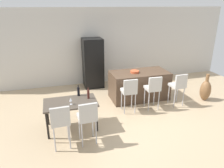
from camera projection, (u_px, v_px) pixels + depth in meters
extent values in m
plane|color=tan|center=(132.00, 110.00, 6.38)|extent=(10.00, 10.00, 0.00)
cube|color=beige|center=(109.00, 46.00, 8.30)|extent=(10.00, 0.12, 2.90)
cube|color=#4C3828|center=(139.00, 85.00, 7.04)|extent=(1.89, 0.96, 0.92)
cube|color=beige|center=(129.00, 91.00, 6.08)|extent=(0.42, 0.42, 0.08)
cube|color=beige|center=(131.00, 86.00, 5.85)|extent=(0.40, 0.08, 0.36)
cylinder|color=#B2B2B7|center=(122.00, 100.00, 6.32)|extent=(0.03, 0.03, 0.61)
cylinder|color=#B2B2B7|center=(132.00, 99.00, 6.39)|extent=(0.03, 0.03, 0.61)
cylinder|color=#B2B2B7|center=(125.00, 105.00, 6.03)|extent=(0.03, 0.03, 0.61)
cylinder|color=#B2B2B7|center=(135.00, 104.00, 6.09)|extent=(0.03, 0.03, 0.61)
cube|color=beige|center=(152.00, 88.00, 6.28)|extent=(0.41, 0.41, 0.08)
cube|color=beige|center=(155.00, 83.00, 6.04)|extent=(0.40, 0.07, 0.36)
cylinder|color=#B2B2B7|center=(145.00, 97.00, 6.51)|extent=(0.03, 0.03, 0.61)
cylinder|color=#B2B2B7|center=(154.00, 96.00, 6.58)|extent=(0.03, 0.03, 0.61)
cylinder|color=#B2B2B7|center=(149.00, 102.00, 6.22)|extent=(0.03, 0.03, 0.61)
cylinder|color=#B2B2B7|center=(159.00, 100.00, 6.29)|extent=(0.03, 0.03, 0.61)
cube|color=beige|center=(177.00, 85.00, 6.49)|extent=(0.42, 0.42, 0.08)
cube|color=beige|center=(181.00, 80.00, 6.27)|extent=(0.40, 0.08, 0.36)
cylinder|color=#B2B2B7|center=(169.00, 94.00, 6.71)|extent=(0.03, 0.03, 0.61)
cylinder|color=#B2B2B7|center=(177.00, 93.00, 6.81)|extent=(0.03, 0.03, 0.61)
cylinder|color=#B2B2B7|center=(175.00, 98.00, 6.43)|extent=(0.03, 0.03, 0.61)
cylinder|color=#B2B2B7|center=(183.00, 97.00, 6.53)|extent=(0.03, 0.03, 0.61)
cube|color=#4C4238|center=(70.00, 103.00, 5.21)|extent=(1.30, 0.78, 0.04)
cylinder|color=black|center=(47.00, 113.00, 5.49)|extent=(0.05, 0.05, 0.70)
cylinder|color=black|center=(92.00, 107.00, 5.79)|extent=(0.05, 0.05, 0.70)
cylinder|color=black|center=(47.00, 126.00, 4.89)|extent=(0.05, 0.05, 0.70)
cylinder|color=black|center=(97.00, 119.00, 5.20)|extent=(0.05, 0.05, 0.70)
cube|color=beige|center=(60.00, 121.00, 4.54)|extent=(0.41, 0.41, 0.08)
cube|color=beige|center=(60.00, 115.00, 4.31)|extent=(0.40, 0.07, 0.36)
cylinder|color=#B2B2B7|center=(54.00, 132.00, 4.76)|extent=(0.03, 0.03, 0.61)
cylinder|color=#B2B2B7|center=(68.00, 129.00, 4.85)|extent=(0.03, 0.03, 0.61)
cylinder|color=#B2B2B7|center=(55.00, 140.00, 4.47)|extent=(0.03, 0.03, 0.61)
cylinder|color=#B2B2B7|center=(70.00, 137.00, 4.57)|extent=(0.03, 0.03, 0.61)
cube|color=beige|center=(87.00, 117.00, 4.69)|extent=(0.42, 0.42, 0.08)
cube|color=beige|center=(88.00, 112.00, 4.46)|extent=(0.40, 0.08, 0.36)
cylinder|color=#B2B2B7|center=(79.00, 128.00, 4.91)|extent=(0.03, 0.03, 0.61)
cylinder|color=#B2B2B7|center=(93.00, 125.00, 5.00)|extent=(0.03, 0.03, 0.61)
cylinder|color=#B2B2B7|center=(82.00, 135.00, 4.62)|extent=(0.03, 0.03, 0.61)
cylinder|color=#B2B2B7|center=(96.00, 133.00, 4.72)|extent=(0.03, 0.03, 0.61)
cylinder|color=black|center=(78.00, 92.00, 5.52)|extent=(0.07, 0.07, 0.23)
cylinder|color=black|center=(78.00, 86.00, 5.47)|extent=(0.02, 0.02, 0.06)
cylinder|color=#471E19|center=(88.00, 94.00, 5.36)|extent=(0.06, 0.06, 0.24)
cylinder|color=#471E19|center=(88.00, 89.00, 5.30)|extent=(0.02, 0.02, 0.06)
cylinder|color=silver|center=(71.00, 104.00, 5.08)|extent=(0.06, 0.06, 0.00)
cylinder|color=silver|center=(71.00, 103.00, 5.06)|extent=(0.01, 0.01, 0.08)
cone|color=silver|center=(71.00, 99.00, 5.03)|extent=(0.07, 0.07, 0.09)
cube|color=black|center=(93.00, 63.00, 7.91)|extent=(0.72, 0.68, 1.84)
cylinder|color=#C6512D|center=(135.00, 72.00, 6.80)|extent=(0.28, 0.28, 0.07)
ellipsoid|color=brown|center=(205.00, 90.00, 6.93)|extent=(0.35, 0.35, 0.67)
cylinder|color=brown|center=(207.00, 78.00, 6.77)|extent=(0.10, 0.10, 0.25)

